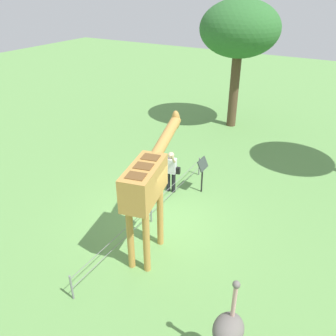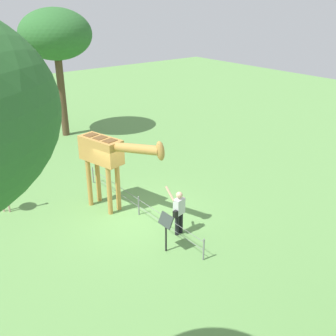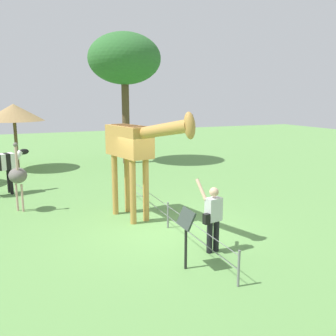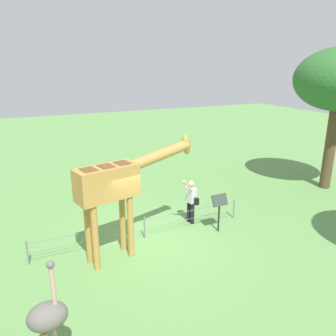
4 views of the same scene
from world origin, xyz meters
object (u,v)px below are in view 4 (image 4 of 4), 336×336
(visitor, at_px, (191,199))
(ostrich, at_px, (48,316))
(giraffe, at_px, (118,184))
(info_sign, at_px, (219,205))

(visitor, relative_size, ostrich, 0.77)
(giraffe, bearing_deg, ostrich, -125.74)
(ostrich, bearing_deg, info_sign, 29.08)
(giraffe, xyz_separation_m, visitor, (2.88, 0.96, -1.32))
(visitor, distance_m, ostrich, 6.61)
(giraffe, height_order, visitor, giraffe)
(giraffe, xyz_separation_m, info_sign, (3.42, -0.00, -1.27))
(visitor, bearing_deg, giraffe, -161.51)
(ostrich, bearing_deg, visitor, 38.70)
(giraffe, relative_size, ostrich, 1.72)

